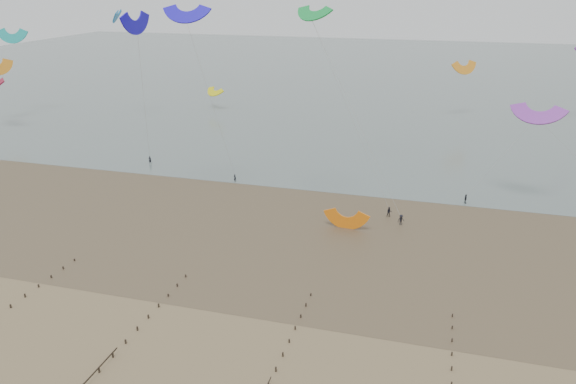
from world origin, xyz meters
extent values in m
plane|color=brown|center=(0.00, 0.00, 0.00)|extent=(500.00, 500.00, 0.00)
plane|color=#475654|center=(0.00, 200.00, 0.03)|extent=(500.00, 500.00, 0.00)
plane|color=#473A28|center=(0.00, 35.00, 0.01)|extent=(500.00, 500.00, 0.00)
ellipsoid|color=slate|center=(-18.00, 22.00, 0.01)|extent=(23.60, 14.36, 0.01)
ellipsoid|color=slate|center=(12.00, 38.00, 0.01)|extent=(33.64, 18.32, 0.01)
ellipsoid|color=slate|center=(-40.00, 40.00, 0.01)|extent=(26.95, 14.22, 0.01)
cube|color=black|center=(-32.00, -1.16, 0.25)|extent=(0.16, 0.16, 0.59)
cube|color=black|center=(-32.00, 1.47, 0.23)|extent=(0.16, 0.16, 0.57)
cube|color=black|center=(-32.00, 4.11, 0.22)|extent=(0.16, 0.16, 0.54)
cube|color=black|center=(-32.00, 6.74, 0.20)|extent=(0.16, 0.16, 0.51)
cube|color=black|center=(-32.00, 9.37, 0.19)|extent=(0.16, 0.16, 0.48)
cube|color=black|center=(-32.00, 12.00, 0.17)|extent=(0.16, 0.16, 0.45)
cube|color=black|center=(-14.00, -9.05, 0.29)|extent=(0.16, 0.16, 0.68)
cube|color=black|center=(-14.00, -6.42, 0.28)|extent=(0.16, 0.16, 0.65)
cube|color=black|center=(-14.00, -3.79, 0.26)|extent=(0.16, 0.16, 0.62)
cube|color=black|center=(-14.00, -1.16, 0.25)|extent=(0.16, 0.16, 0.59)
cube|color=black|center=(-14.00, 1.47, 0.23)|extent=(0.16, 0.16, 0.57)
cube|color=black|center=(-14.00, 4.11, 0.22)|extent=(0.16, 0.16, 0.54)
cube|color=black|center=(-14.00, 6.74, 0.20)|extent=(0.16, 0.16, 0.51)
cube|color=black|center=(-14.00, 9.37, 0.19)|extent=(0.16, 0.16, 0.48)
cube|color=black|center=(-14.00, 12.00, 0.17)|extent=(0.16, 0.16, 0.45)
cube|color=black|center=(4.00, -3.79, 0.26)|extent=(0.16, 0.16, 0.62)
cube|color=black|center=(4.00, -1.16, 0.25)|extent=(0.16, 0.16, 0.59)
cube|color=black|center=(4.00, 1.47, 0.23)|extent=(0.16, 0.16, 0.57)
cube|color=black|center=(4.00, 4.11, 0.22)|extent=(0.16, 0.16, 0.54)
cube|color=black|center=(4.00, 6.74, 0.20)|extent=(0.16, 0.16, 0.51)
cube|color=black|center=(4.00, 9.37, 0.19)|extent=(0.16, 0.16, 0.48)
cube|color=black|center=(4.00, 12.00, 0.17)|extent=(0.16, 0.16, 0.45)
cube|color=black|center=(22.00, 1.47, 0.23)|extent=(0.16, 0.16, 0.57)
cube|color=black|center=(22.00, 4.11, 0.22)|extent=(0.16, 0.16, 0.54)
cube|color=black|center=(22.00, 6.74, 0.20)|extent=(0.16, 0.16, 0.51)
cube|color=black|center=(22.00, 9.37, 0.19)|extent=(0.16, 0.16, 0.48)
cube|color=black|center=(22.00, 12.00, 0.17)|extent=(0.16, 0.16, 0.45)
imported|color=black|center=(-21.51, 51.07, 0.77)|extent=(0.66, 0.56, 1.54)
imported|color=black|center=(23.99, 51.42, 0.89)|extent=(0.55, 1.09, 1.78)
imported|color=black|center=(13.32, 38.31, 0.93)|extent=(1.39, 1.22, 1.87)
imported|color=black|center=(11.02, 41.31, 0.90)|extent=(1.02, 0.89, 1.80)
imported|color=black|center=(-44.22, 57.07, 0.88)|extent=(0.68, 0.48, 1.75)
camera|label=1|loc=(18.55, -50.53, 39.15)|focal=35.00mm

